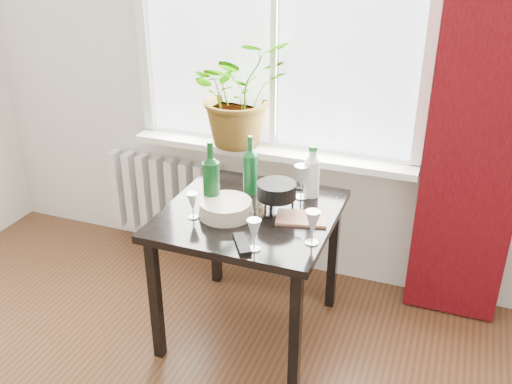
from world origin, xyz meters
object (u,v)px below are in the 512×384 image
at_px(table, 250,227).
at_px(wineglass_far_right, 312,227).
at_px(radiator, 166,197).
at_px(cleaning_bottle, 312,171).
at_px(wine_bottle_left, 211,175).
at_px(tv_remote, 242,244).
at_px(wineglass_back_left, 250,166).
at_px(wineglass_front_left, 193,205).
at_px(bottle_amber, 251,167).
at_px(plate_stack, 226,208).
at_px(cutting_board, 302,218).
at_px(wineglass_front_right, 254,235).
at_px(potted_plant, 239,92).
at_px(fondue_pot, 276,197).
at_px(wineglass_back_center, 302,181).
at_px(wine_bottle_right, 250,165).

xyz_separation_m(table, wineglass_far_right, (0.38, -0.19, 0.18)).
distance_m(radiator, cleaning_bottle, 1.25).
relative_size(radiator, wine_bottle_left, 2.21).
relative_size(wineglass_far_right, tv_remote, 0.93).
bearing_deg(wineglass_back_left, wineglass_front_left, -100.03).
xyz_separation_m(bottle_amber, plate_stack, (-0.02, -0.29, -0.11)).
bearing_deg(cutting_board, wineglass_back_left, 138.50).
distance_m(table, wineglass_front_left, 0.33).
bearing_deg(plate_stack, cleaning_bottle, 46.57).
height_order(wineglass_front_right, plate_stack, wineglass_front_right).
bearing_deg(potted_plant, fondue_pot, -52.93).
bearing_deg(wineglass_back_left, fondue_pot, -50.62).
bearing_deg(potted_plant, wineglass_far_right, -49.85).
distance_m(potted_plant, tv_remote, 1.09).
height_order(bottle_amber, plate_stack, bottle_amber).
bearing_deg(wineglass_front_left, wineglass_far_right, -2.63).
bearing_deg(wine_bottle_left, wineglass_back_center, 33.84).
distance_m(wineglass_back_center, fondue_pot, 0.20).
distance_m(wineglass_far_right, cutting_board, 0.24).
bearing_deg(plate_stack, potted_plant, 106.33).
bearing_deg(tv_remote, wine_bottle_right, 74.54).
height_order(tv_remote, cutting_board, tv_remote).
bearing_deg(cleaning_bottle, tv_remote, -104.31).
relative_size(table, wineglass_back_left, 5.55).
distance_m(wineglass_back_left, fondue_pot, 0.42).
bearing_deg(radiator, tv_remote, -45.38).
relative_size(bottle_amber, wineglass_back_left, 1.87).
distance_m(radiator, wineglass_front_left, 1.09).
height_order(wine_bottle_left, fondue_pot, wine_bottle_left).
bearing_deg(wine_bottle_left, wineglass_far_right, -16.16).
distance_m(bottle_amber, wineglass_far_right, 0.61).
height_order(potted_plant, wine_bottle_left, potted_plant).
xyz_separation_m(cleaning_bottle, tv_remote, (-0.15, -0.60, -0.13)).
distance_m(wineglass_back_left, wineglass_front_left, 0.54).
bearing_deg(wineglass_front_left, wineglass_back_center, 42.83).
xyz_separation_m(wine_bottle_left, cleaning_bottle, (0.44, 0.30, -0.04)).
bearing_deg(fondue_pot, wine_bottle_right, 155.58).
bearing_deg(cutting_board, plate_stack, -166.46).
bearing_deg(wineglass_front_left, tv_remote, -26.31).
xyz_separation_m(table, wineglass_back_left, (-0.14, 0.37, 0.17)).
bearing_deg(wine_bottle_right, cleaning_bottle, 14.73).
height_order(wineglass_front_right, tv_remote, wineglass_front_right).
bearing_deg(wineglass_front_right, plate_stack, 133.89).
distance_m(wine_bottle_right, cutting_board, 0.42).
relative_size(wineglass_back_left, wineglass_front_left, 1.13).
relative_size(table, wine_bottle_right, 2.60).
relative_size(wineglass_far_right, wineglass_back_left, 1.09).
bearing_deg(cutting_board, wineglass_front_right, -109.14).
xyz_separation_m(bottle_amber, wineglass_far_right, (0.45, -0.40, -0.06)).
bearing_deg(wineglass_back_center, radiator, 159.58).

